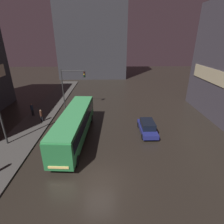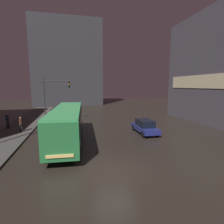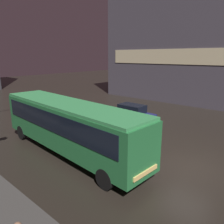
{
  "view_description": "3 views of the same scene",
  "coord_description": "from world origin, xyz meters",
  "px_view_note": "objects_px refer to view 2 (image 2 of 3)",
  "views": [
    {
      "loc": [
        0.78,
        -10.44,
        10.43
      ],
      "look_at": [
        1.16,
        8.39,
        2.41
      ],
      "focal_mm": 28.0,
      "sensor_mm": 36.0,
      "label": 1
    },
    {
      "loc": [
        -2.34,
        -9.98,
        5.24
      ],
      "look_at": [
        2.14,
        10.18,
        2.11
      ],
      "focal_mm": 28.0,
      "sensor_mm": 36.0,
      "label": 2
    },
    {
      "loc": [
        -10.62,
        -3.86,
        5.87
      ],
      "look_at": [
        2.53,
        7.67,
        1.35
      ],
      "focal_mm": 35.0,
      "sensor_mm": 36.0,
      "label": 3
    }
  ],
  "objects_px": {
    "pedestrian_near": "(21,123)",
    "traffic_light_main": "(54,93)",
    "car_taxi": "(145,126)",
    "pedestrian_far": "(7,120)",
    "bus_near": "(68,121)"
  },
  "relations": [
    {
      "from": "car_taxi",
      "to": "bus_near",
      "type": "bearing_deg",
      "value": 8.55
    },
    {
      "from": "pedestrian_near",
      "to": "car_taxi",
      "type": "bearing_deg",
      "value": 95.44
    },
    {
      "from": "car_taxi",
      "to": "traffic_light_main",
      "type": "relative_size",
      "value": 0.7
    },
    {
      "from": "car_taxi",
      "to": "pedestrian_far",
      "type": "relative_size",
      "value": 2.41
    },
    {
      "from": "pedestrian_far",
      "to": "traffic_light_main",
      "type": "bearing_deg",
      "value": 169.54
    },
    {
      "from": "bus_near",
      "to": "car_taxi",
      "type": "xyz_separation_m",
      "value": [
        8.23,
        1.22,
        -1.2
      ]
    },
    {
      "from": "car_taxi",
      "to": "pedestrian_far",
      "type": "distance_m",
      "value": 16.22
    },
    {
      "from": "pedestrian_near",
      "to": "traffic_light_main",
      "type": "relative_size",
      "value": 0.27
    },
    {
      "from": "bus_near",
      "to": "traffic_light_main",
      "type": "distance_m",
      "value": 10.11
    },
    {
      "from": "bus_near",
      "to": "pedestrian_far",
      "type": "distance_m",
      "value": 9.56
    },
    {
      "from": "pedestrian_near",
      "to": "traffic_light_main",
      "type": "height_order",
      "value": "traffic_light_main"
    },
    {
      "from": "bus_near",
      "to": "traffic_light_main",
      "type": "height_order",
      "value": "traffic_light_main"
    },
    {
      "from": "bus_near",
      "to": "car_taxi",
      "type": "height_order",
      "value": "bus_near"
    },
    {
      "from": "pedestrian_near",
      "to": "traffic_light_main",
      "type": "distance_m",
      "value": 6.9
    },
    {
      "from": "pedestrian_far",
      "to": "pedestrian_near",
      "type": "bearing_deg",
      "value": 90.98
    }
  ]
}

